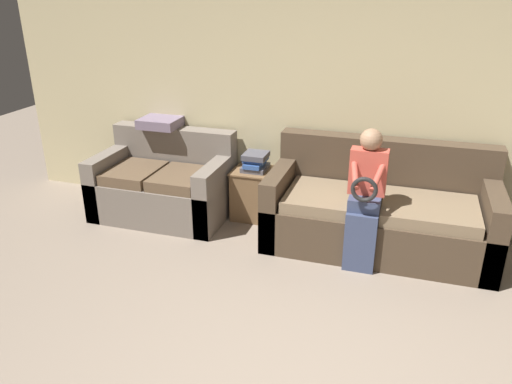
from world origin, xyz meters
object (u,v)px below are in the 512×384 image
child_left_seated (365,194)px  book_stack (255,162)px  throw_pillow (162,122)px  couch_main (379,212)px  couch_side (165,186)px  side_shelf (255,193)px

child_left_seated → book_stack: 1.33m
throw_pillow → book_stack: bearing=-4.6°
couch_main → child_left_seated: (-0.11, -0.40, 0.34)m
couch_side → couch_main: bearing=-0.5°
side_shelf → throw_pillow: bearing=175.5°
couch_main → couch_side: size_ratio=1.49×
couch_side → side_shelf: couch_side is taller
book_stack → throw_pillow: bearing=175.4°
side_shelf → book_stack: size_ratio=1.82×
child_left_seated → side_shelf: (-1.18, 0.63, -0.40)m
couch_side → side_shelf: (0.95, 0.21, -0.05)m
couch_side → side_shelf: 0.97m
couch_side → throw_pillow: bearing=115.1°
book_stack → couch_side: bearing=-167.7°
couch_side → child_left_seated: child_left_seated is taller
couch_side → book_stack: 1.02m
book_stack → child_left_seated: bearing=-28.1°
book_stack → throw_pillow: size_ratio=0.71×
couch_main → side_shelf: 1.31m
couch_side → throw_pillow: size_ratio=3.33×
couch_side → child_left_seated: size_ratio=1.13×
couch_side → throw_pillow: throw_pillow is taller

